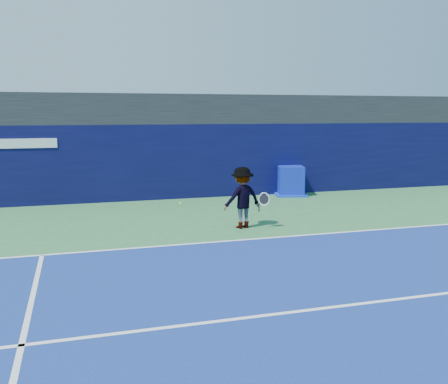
# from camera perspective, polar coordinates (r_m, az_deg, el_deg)

# --- Properties ---
(ground) EXTENTS (80.00, 80.00, 0.00)m
(ground) POSITION_cam_1_polar(r_m,az_deg,el_deg) (11.02, 6.18, -9.36)
(ground) COLOR #316D3C
(ground) RESTS_ON ground
(baseline) EXTENTS (24.00, 0.10, 0.01)m
(baseline) POSITION_cam_1_polar(r_m,az_deg,el_deg) (13.71, 1.33, -5.55)
(baseline) COLOR white
(baseline) RESTS_ON ground
(service_line) EXTENTS (24.00, 0.10, 0.01)m
(service_line) POSITION_cam_1_polar(r_m,az_deg,el_deg) (9.32, 11.04, -12.95)
(service_line) COLOR white
(service_line) RESTS_ON ground
(stadium_band) EXTENTS (36.00, 3.00, 1.20)m
(stadium_band) POSITION_cam_1_polar(r_m,az_deg,el_deg) (21.51, -5.67, 9.39)
(stadium_band) COLOR black
(stadium_band) RESTS_ON back_wall_assembly
(back_wall_assembly) EXTENTS (36.00, 1.03, 3.00)m
(back_wall_assembly) POSITION_cam_1_polar(r_m,az_deg,el_deg) (20.63, -5.06, 3.57)
(back_wall_assembly) COLOR #090A36
(back_wall_assembly) RESTS_ON ground
(equipment_cart) EXTENTS (1.57, 1.57, 1.23)m
(equipment_cart) POSITION_cam_1_polar(r_m,az_deg,el_deg) (21.24, 7.62, 1.14)
(equipment_cart) COLOR #0B1CA7
(equipment_cart) RESTS_ON ground
(tennis_player) EXTENTS (1.42, 0.92, 1.86)m
(tennis_player) POSITION_cam_1_polar(r_m,az_deg,el_deg) (15.07, 2.10, -0.65)
(tennis_player) COLOR white
(tennis_player) RESTS_ON ground
(tennis_ball) EXTENTS (0.07, 0.07, 0.07)m
(tennis_ball) POSITION_cam_1_polar(r_m,az_deg,el_deg) (15.38, -5.02, -1.28)
(tennis_ball) COLOR #CFDF18
(tennis_ball) RESTS_ON ground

